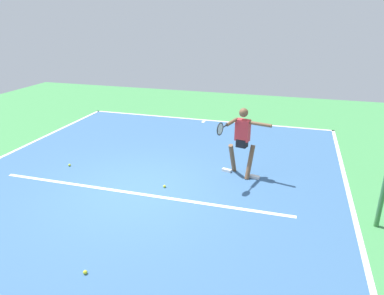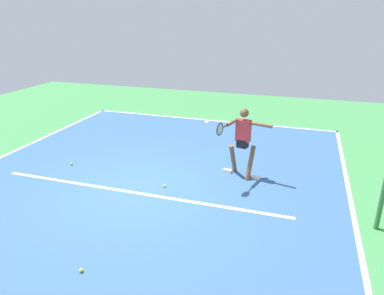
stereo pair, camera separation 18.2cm
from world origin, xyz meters
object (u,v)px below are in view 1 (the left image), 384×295
at_px(tennis_player, 242,138).
at_px(tennis_ball_near_player, 164,186).
at_px(tennis_ball_near_service_line, 70,165).
at_px(tennis_ball_centre_court, 85,272).
at_px(net_post, 381,201).

height_order(tennis_player, tennis_ball_near_player, tennis_player).
xyz_separation_m(tennis_ball_near_service_line, tennis_ball_centre_court, (-2.70, 3.52, 0.00)).
bearing_deg(tennis_ball_near_service_line, tennis_ball_centre_court, 127.48).
xyz_separation_m(tennis_ball_centre_court, tennis_ball_near_player, (-0.15, -3.08, 0.00)).
height_order(net_post, tennis_ball_centre_court, net_post).
bearing_deg(net_post, tennis_player, -27.75).
height_order(tennis_ball_near_service_line, tennis_ball_centre_court, same).
relative_size(net_post, tennis_ball_near_player, 16.21).
relative_size(tennis_player, tennis_ball_near_service_line, 26.29).
relative_size(net_post, tennis_ball_near_service_line, 16.21).
distance_m(tennis_ball_near_service_line, tennis_ball_centre_court, 4.43).
bearing_deg(tennis_ball_near_service_line, tennis_player, -170.80).
bearing_deg(tennis_ball_near_player, tennis_ball_centre_court, 87.23).
xyz_separation_m(tennis_player, tennis_ball_centre_court, (1.72, 4.23, -0.95)).
distance_m(net_post, tennis_player, 3.25).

